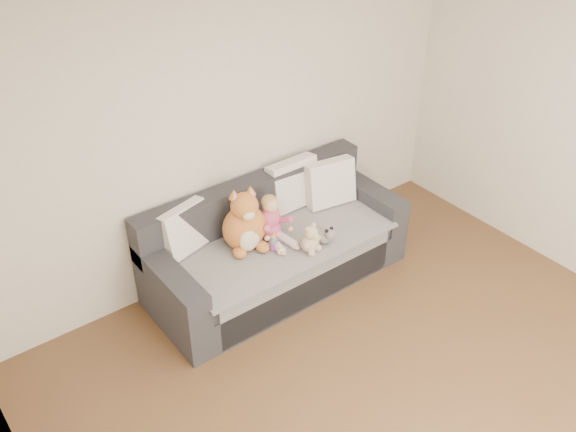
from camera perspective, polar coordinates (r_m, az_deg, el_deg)
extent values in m
plane|color=white|center=(3.01, 21.00, 12.81)|extent=(5.00, 5.00, 0.00)
plane|color=silver|center=(5.18, -5.15, 7.79)|extent=(4.50, 0.00, 4.50)
cube|color=#242429|center=(5.51, -0.95, -4.48)|extent=(2.20, 0.90, 0.30)
cube|color=#242429|center=(5.35, -0.78, -2.76)|extent=(1.90, 0.80, 0.15)
cube|color=#242429|center=(5.45, -3.18, 1.47)|extent=(2.20, 0.20, 0.40)
cube|color=#242429|center=(4.93, -10.42, -6.06)|extent=(0.20, 0.90, 0.30)
cube|color=#242429|center=(5.87, 6.90, 1.53)|extent=(0.20, 0.90, 0.30)
cube|color=gray|center=(5.29, -0.66, -2.10)|extent=(1.85, 0.88, 0.02)
cube|color=gray|center=(5.19, 1.95, -6.24)|extent=(1.70, 0.02, 0.41)
cube|color=white|center=(5.12, -9.21, -1.14)|extent=(0.46, 0.29, 0.40)
cube|color=white|center=(5.60, 0.46, 2.89)|extent=(0.47, 0.21, 0.44)
cube|color=white|center=(5.65, 3.77, 2.97)|extent=(0.47, 0.27, 0.42)
ellipsoid|color=#CB476E|center=(5.27, -1.55, -1.14)|extent=(0.18, 0.15, 0.15)
ellipsoid|color=#CB476E|center=(5.22, -1.62, -0.15)|extent=(0.18, 0.15, 0.19)
ellipsoid|color=#DBAA8C|center=(5.14, -1.56, 1.00)|extent=(0.13, 0.13, 0.13)
ellipsoid|color=tan|center=(5.14, -1.67, 1.30)|extent=(0.14, 0.14, 0.11)
cylinder|color=#CB476E|center=(5.15, -2.07, -0.94)|extent=(0.11, 0.19, 0.12)
cylinder|color=#CB476E|center=(5.23, -0.43, -0.32)|extent=(0.09, 0.19, 0.12)
ellipsoid|color=#DBAA8C|center=(5.12, -1.88, -1.97)|extent=(0.05, 0.05, 0.05)
ellipsoid|color=#DBAA8C|center=(5.22, 0.24, -1.15)|extent=(0.05, 0.05, 0.05)
cylinder|color=#E5B2C6|center=(5.16, -1.08, -2.53)|extent=(0.11, 0.24, 0.08)
cylinder|color=#E5B2C6|center=(5.21, -0.11, -2.14)|extent=(0.09, 0.24, 0.08)
ellipsoid|color=#DBAA8C|center=(5.08, -0.50, -3.26)|extent=(0.05, 0.07, 0.04)
ellipsoid|color=#DBAA8C|center=(5.14, 0.73, -2.76)|extent=(0.05, 0.07, 0.04)
ellipsoid|color=#B85829|center=(5.13, -3.90, -1.03)|extent=(0.37, 0.31, 0.39)
ellipsoid|color=beige|center=(5.05, -3.41, -2.06)|extent=(0.19, 0.09, 0.21)
ellipsoid|color=#B85829|center=(4.99, -3.89, 0.88)|extent=(0.22, 0.22, 0.22)
ellipsoid|color=beige|center=(4.93, -3.50, 0.03)|extent=(0.11, 0.07, 0.08)
cone|color=#B85829|center=(4.94, -4.82, 1.97)|extent=(0.11, 0.11, 0.08)
cone|color=pink|center=(4.93, -4.77, 1.84)|extent=(0.07, 0.07, 0.05)
cone|color=#B85829|center=(4.98, -3.35, 2.30)|extent=(0.11, 0.11, 0.08)
cone|color=pink|center=(4.97, -3.29, 2.17)|extent=(0.07, 0.07, 0.05)
ellipsoid|color=#B85829|center=(5.07, -4.33, -3.26)|extent=(0.11, 0.13, 0.09)
ellipsoid|color=#B85829|center=(5.12, -2.28, -2.76)|extent=(0.11, 0.13, 0.09)
cylinder|color=#B85829|center=(5.29, -2.25, -1.45)|extent=(0.13, 0.26, 0.09)
ellipsoid|color=#C9B18B|center=(5.11, 1.97, -2.43)|extent=(0.16, 0.14, 0.16)
ellipsoid|color=#C9B18B|center=(5.04, 2.08, -1.50)|extent=(0.11, 0.11, 0.11)
ellipsoid|color=#C9B18B|center=(4.99, 1.73, -1.21)|extent=(0.04, 0.04, 0.04)
ellipsoid|color=#C9B18B|center=(5.04, 2.27, -0.81)|extent=(0.04, 0.04, 0.04)
ellipsoid|color=beige|center=(5.03, 2.47, -1.80)|extent=(0.04, 0.04, 0.04)
ellipsoid|color=#C9B18B|center=(5.04, 1.65, -2.67)|extent=(0.06, 0.06, 0.06)
ellipsoid|color=#C9B18B|center=(5.13, 2.63, -1.92)|extent=(0.06, 0.06, 0.06)
ellipsoid|color=#C9B18B|center=(5.09, 2.10, -3.30)|extent=(0.06, 0.06, 0.06)
ellipsoid|color=#C9B18B|center=(5.14, 2.68, -2.84)|extent=(0.06, 0.06, 0.06)
ellipsoid|color=white|center=(5.22, 3.09, -1.73)|extent=(0.14, 0.18, 0.13)
ellipsoid|color=white|center=(5.14, 3.77, -1.65)|extent=(0.08, 0.08, 0.08)
ellipsoid|color=black|center=(5.11, 3.45, -1.33)|extent=(0.03, 0.03, 0.03)
ellipsoid|color=black|center=(5.14, 3.89, -1.09)|extent=(0.03, 0.03, 0.03)
cylinder|color=purple|center=(5.13, -1.32, -2.60)|extent=(0.07, 0.07, 0.09)
cone|color=#38935D|center=(5.10, -1.33, -2.10)|extent=(0.07, 0.07, 0.04)
cylinder|color=#38935D|center=(5.11, -1.77, -2.71)|extent=(0.02, 0.02, 0.06)
cylinder|color=#38935D|center=(5.15, -0.88, -2.40)|extent=(0.02, 0.02, 0.06)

